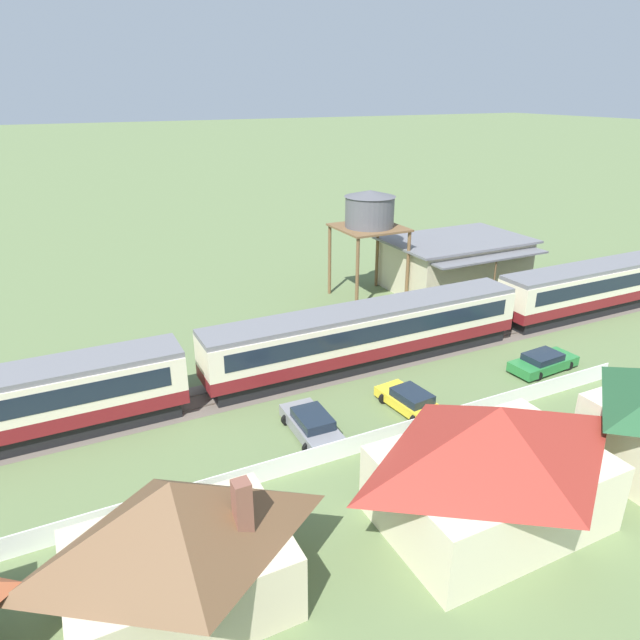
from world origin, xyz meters
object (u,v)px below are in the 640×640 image
at_px(station_building, 454,263).
at_px(parked_car_grey, 312,425).
at_px(cottage_brown_roof, 177,544).
at_px(parked_car_green, 543,362).
at_px(passenger_train, 371,332).
at_px(parked_car_yellow, 411,401).
at_px(cottage_red_roof, 493,463).
at_px(water_tower, 370,212).

bearing_deg(station_building, parked_car_grey, -143.86).
bearing_deg(cottage_brown_roof, parked_car_green, 16.97).
xyz_separation_m(station_building, parked_car_green, (-5.37, -15.81, -1.68)).
height_order(passenger_train, cottage_brown_roof, cottage_brown_roof).
relative_size(parked_car_grey, parked_car_yellow, 1.04).
xyz_separation_m(parked_car_grey, parked_car_yellow, (6.03, -0.19, -0.04)).
bearing_deg(parked_car_grey, passenger_train, -48.34).
bearing_deg(passenger_train, station_building, 34.06).
distance_m(station_building, cottage_red_roof, 30.55).
relative_size(station_building, cottage_red_roof, 1.30).
bearing_deg(passenger_train, parked_car_grey, -139.92).
relative_size(station_building, water_tower, 1.36).
bearing_deg(station_building, passenger_train, -145.94).
xyz_separation_m(station_building, cottage_brown_roof, (-30.34, -23.43, 0.47)).
distance_m(station_building, parked_car_green, 16.78).
bearing_deg(parked_car_green, passenger_train, 143.43).
height_order(parked_car_green, parked_car_yellow, parked_car_yellow).
bearing_deg(passenger_train, parked_car_yellow, -100.29).
relative_size(water_tower, parked_car_yellow, 2.04).
bearing_deg(cottage_brown_roof, parked_car_yellow, 26.69).
relative_size(station_building, parked_car_green, 2.64).
height_order(cottage_brown_roof, cottage_red_roof, cottage_red_roof).
relative_size(passenger_train, parked_car_yellow, 15.21).
distance_m(parked_car_grey, parked_car_yellow, 6.03).
bearing_deg(parked_car_yellow, water_tower, -29.27).
distance_m(cottage_brown_roof, parked_car_yellow, 16.47).
height_order(station_building, parked_car_yellow, station_building).
xyz_separation_m(water_tower, parked_car_yellow, (-7.28, -17.05, -6.84)).
distance_m(cottage_brown_roof, parked_car_grey, 11.60).
relative_size(water_tower, parked_car_green, 1.94).
xyz_separation_m(cottage_red_roof, parked_car_yellow, (2.15, 8.65, -2.23)).
height_order(cottage_red_roof, parked_car_green, cottage_red_roof).
xyz_separation_m(passenger_train, parked_car_yellow, (-1.13, -6.21, -1.60)).
height_order(water_tower, cottage_brown_roof, water_tower).
bearing_deg(parked_car_yellow, station_building, -50.54).
relative_size(passenger_train, parked_car_grey, 14.64).
height_order(passenger_train, parked_car_green, passenger_train).
relative_size(cottage_red_roof, parked_car_grey, 2.05).
distance_m(passenger_train, station_building, 17.65).
bearing_deg(cottage_red_roof, passenger_train, 77.58).
xyz_separation_m(passenger_train, station_building, (14.62, 9.89, 0.09)).
bearing_deg(parked_car_green, station_building, 67.30).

